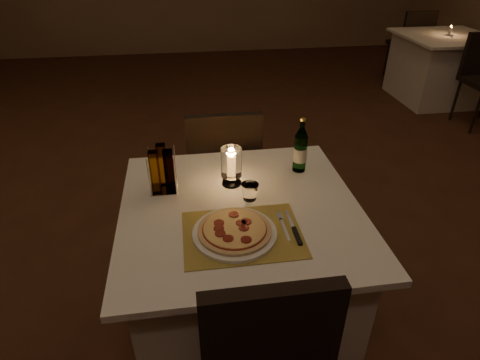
{
  "coord_description": "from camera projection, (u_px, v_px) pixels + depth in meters",
  "views": [
    {
      "loc": [
        0.01,
        -1.94,
        1.72
      ],
      "look_at": [
        0.21,
        -0.56,
        0.86
      ],
      "focal_mm": 30.0,
      "sensor_mm": 36.0,
      "label": 1
    }
  ],
  "objects": [
    {
      "name": "floor",
      "position": [
        194.0,
        253.0,
        2.54
      ],
      "size": [
        8.0,
        10.0,
        0.02
      ],
      "primitive_type": "cube",
      "color": "#4B2718",
      "rests_on": "ground"
    },
    {
      "name": "main_table",
      "position": [
        241.0,
        271.0,
        1.87
      ],
      "size": [
        1.0,
        1.0,
        0.74
      ],
      "color": "silver",
      "rests_on": "ground"
    },
    {
      "name": "chair_far",
      "position": [
        223.0,
        164.0,
        2.38
      ],
      "size": [
        0.42,
        0.42,
        0.9
      ],
      "color": "black",
      "rests_on": "ground"
    },
    {
      "name": "placemat",
      "position": [
        242.0,
        234.0,
        1.52
      ],
      "size": [
        0.45,
        0.34,
        0.0
      ],
      "primitive_type": "cube",
      "color": "#A38A38",
      "rests_on": "main_table"
    },
    {
      "name": "plate",
      "position": [
        235.0,
        233.0,
        1.52
      ],
      "size": [
        0.32,
        0.32,
        0.01
      ],
      "primitive_type": "cylinder",
      "color": "white",
      "rests_on": "placemat"
    },
    {
      "name": "pizza",
      "position": [
        235.0,
        230.0,
        1.51
      ],
      "size": [
        0.28,
        0.28,
        0.02
      ],
      "color": "#D8B77F",
      "rests_on": "plate"
    },
    {
      "name": "fork",
      "position": [
        283.0,
        224.0,
        1.57
      ],
      "size": [
        0.02,
        0.18,
        0.0
      ],
      "color": "silver",
      "rests_on": "placemat"
    },
    {
      "name": "knife",
      "position": [
        295.0,
        232.0,
        1.52
      ],
      "size": [
        0.02,
        0.22,
        0.01
      ],
      "color": "black",
      "rests_on": "placemat"
    },
    {
      "name": "tumbler",
      "position": [
        250.0,
        192.0,
        1.71
      ],
      "size": [
        0.07,
        0.07,
        0.07
      ],
      "primitive_type": null,
      "color": "white",
      "rests_on": "main_table"
    },
    {
      "name": "water_bottle",
      "position": [
        300.0,
        150.0,
        1.88
      ],
      "size": [
        0.06,
        0.06,
        0.27
      ],
      "color": "#599B53",
      "rests_on": "main_table"
    },
    {
      "name": "hurricane_candle",
      "position": [
        231.0,
        164.0,
        1.78
      ],
      "size": [
        0.09,
        0.09,
        0.18
      ],
      "color": "white",
      "rests_on": "main_table"
    },
    {
      "name": "cruet_caddy",
      "position": [
        162.0,
        171.0,
        1.74
      ],
      "size": [
        0.12,
        0.12,
        0.21
      ],
      "color": "white",
      "rests_on": "main_table"
    },
    {
      "name": "neighbor_table_right",
      "position": [
        440.0,
        68.0,
        4.68
      ],
      "size": [
        1.0,
        1.0,
        0.74
      ],
      "color": "silver",
      "rests_on": "ground"
    },
    {
      "name": "neighbor_chair_rb",
      "position": [
        413.0,
        39.0,
        5.18
      ],
      "size": [
        0.42,
        0.42,
        0.9
      ],
      "color": "black",
      "rests_on": "ground"
    },
    {
      "name": "neighbor_candle_right",
      "position": [
        450.0,
        31.0,
        4.46
      ],
      "size": [
        0.03,
        0.03,
        0.11
      ],
      "color": "white",
      "rests_on": "neighbor_table_right"
    }
  ]
}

